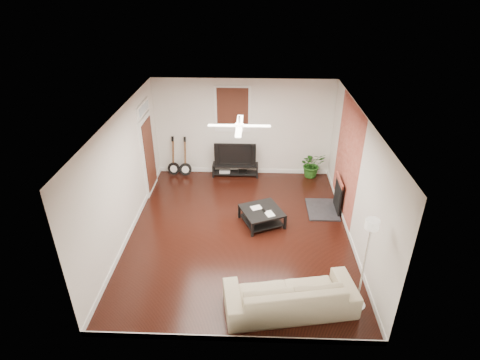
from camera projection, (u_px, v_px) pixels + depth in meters
name	position (u px, v px, depth m)	size (l,w,h in m)	color
room	(239.00, 179.00, 8.29)	(5.01, 6.01, 2.81)	black
brick_accent	(347.00, 160.00, 9.09)	(0.02, 2.20, 2.80)	#A84536
fireplace	(330.00, 194.00, 9.55)	(0.80, 1.10, 0.92)	black
window_back	(233.00, 109.00, 10.64)	(1.00, 0.06, 1.30)	black
door_left	(148.00, 147.00, 10.11)	(0.08, 1.00, 2.50)	white
tv_stand	(235.00, 170.00, 11.32)	(1.32, 0.35, 0.37)	black
tv	(235.00, 153.00, 11.08)	(1.18, 0.15, 0.68)	black
coffee_table	(262.00, 217.00, 9.19)	(0.88, 0.88, 0.37)	black
sofa	(290.00, 294.00, 6.80)	(2.30, 0.90, 0.67)	tan
floor_lamp	(364.00, 265.00, 6.56)	(0.31, 0.31, 1.88)	silver
potted_plant	(312.00, 164.00, 11.18)	(0.69, 0.60, 0.77)	#225718
guitar_left	(173.00, 157.00, 11.16)	(0.36, 0.25, 1.16)	black
guitar_right	(185.00, 158.00, 11.12)	(0.36, 0.25, 1.16)	black
ceiling_fan	(239.00, 126.00, 7.72)	(1.24, 1.24, 0.32)	white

